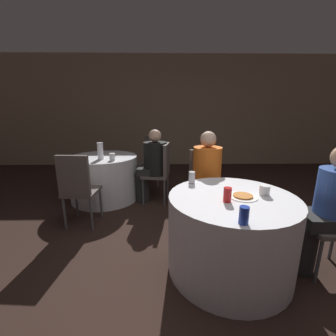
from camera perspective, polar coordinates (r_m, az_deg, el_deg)
ground_plane at (r=2.31m, az=9.30°, el=-24.88°), size 16.00×16.00×0.00m
wall_back at (r=6.05m, az=2.50°, el=14.04°), size 16.00×0.06×2.80m
table_near at (r=2.22m, az=15.49°, el=-15.69°), size 1.13×1.13×0.73m
table_far at (r=3.89m, az=-15.86°, el=-2.39°), size 1.10×1.10×0.73m
chair_near_north at (r=3.00m, az=9.25°, el=-2.94°), size 0.43×0.43×0.96m
chair_far_east at (r=3.55m, az=-1.68°, el=0.02°), size 0.46×0.46×0.96m
chair_far_south at (r=2.97m, az=-21.97°, el=-4.03°), size 0.43×0.43×0.96m
chair_far_northeast at (r=4.36m, az=-4.89°, el=2.74°), size 0.57×0.57×0.96m
person_orange_shirt at (r=2.84m, az=10.09°, el=-2.88°), size 0.36×0.52×1.21m
person_black_shirt at (r=3.57m, az=-4.23°, el=0.70°), size 0.52×0.40×1.17m
person_blue_shirt at (r=2.44m, az=35.17°, el=-8.90°), size 0.51×0.34×1.19m
pizza_plate_near at (r=2.08m, az=18.49°, el=-6.80°), size 0.25×0.25×0.02m
soda_can_red at (r=1.92m, az=14.85°, el=-6.57°), size 0.07×0.07×0.12m
soda_can_blue at (r=1.60m, az=18.73°, el=-11.31°), size 0.07×0.07×0.12m
soda_can_silver at (r=2.33m, az=6.07°, el=-2.40°), size 0.07×0.07×0.12m
cup_near at (r=2.18m, az=23.32°, el=-5.19°), size 0.09×0.09×0.09m
bottle_far at (r=3.59m, az=-16.82°, el=4.19°), size 0.09×0.09×0.25m
cup_far at (r=3.46m, az=-13.96°, el=2.77°), size 0.08×0.08×0.11m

